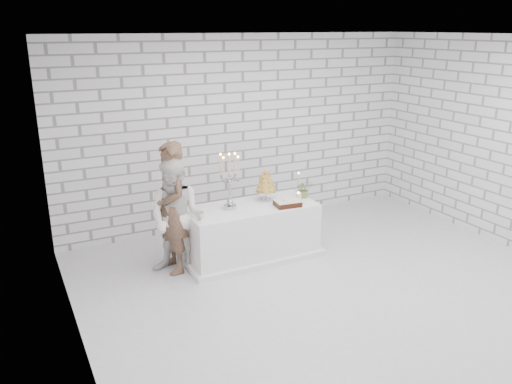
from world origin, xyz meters
name	(u,v)px	position (x,y,z in m)	size (l,w,h in m)	color
ground	(329,282)	(0.00, 0.00, 0.00)	(6.00, 5.00, 0.01)	silver
ceiling	(341,35)	(0.00, 0.00, 3.00)	(6.00, 5.00, 0.01)	white
wall_back	(243,131)	(0.00, 2.50, 1.50)	(6.00, 0.01, 3.00)	white
wall_left	(68,207)	(-3.00, 0.00, 1.50)	(0.01, 5.00, 3.00)	white
wall_right	(508,143)	(3.00, 0.00, 1.50)	(0.01, 5.00, 3.00)	white
cake_table	(251,232)	(-0.54, 1.15, 0.38)	(1.80, 0.80, 0.75)	white
groom	(172,208)	(-1.63, 1.24, 0.87)	(0.63, 0.41, 1.73)	#422E22
bride	(177,218)	(-1.60, 1.12, 0.77)	(0.75, 0.58, 1.54)	white
candelabra	(230,181)	(-0.83, 1.19, 1.14)	(0.31, 0.31, 0.77)	#A7A7B1
croquembouche	(266,185)	(-0.23, 1.28, 0.98)	(0.29, 0.29, 0.46)	#AB7B2A
chocolate_cake	(288,203)	(-0.08, 0.93, 0.79)	(0.34, 0.24, 0.08)	black
pillar_candle	(298,197)	(0.15, 1.03, 0.81)	(0.08, 0.08, 0.12)	white
extra_taper	(298,184)	(0.30, 1.28, 0.91)	(0.06, 0.06, 0.32)	beige
flowers	(304,189)	(0.31, 1.14, 0.88)	(0.23, 0.20, 0.26)	#466A34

